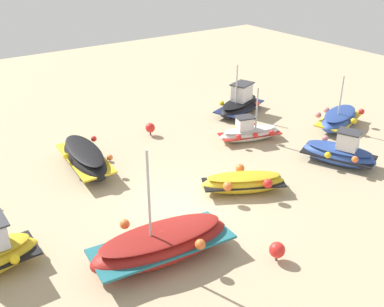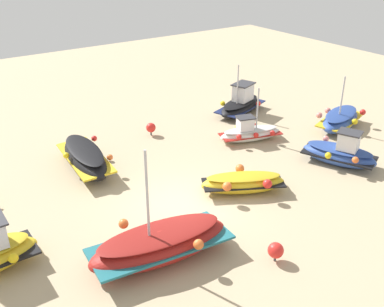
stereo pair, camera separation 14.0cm
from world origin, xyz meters
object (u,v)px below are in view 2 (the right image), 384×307
fishing_boat_0 (340,153)px  fishing_boat_1 (243,183)px  fishing_boat_5 (241,104)px  fishing_boat_2 (85,158)px  fishing_boat_7 (250,133)px  mooring_buoy_0 (276,250)px  fishing_boat_8 (340,119)px  fishing_boat_6 (160,243)px  mooring_buoy_1 (151,128)px

fishing_boat_0 → fishing_boat_1: (5.05, -0.58, -0.10)m
fishing_boat_5 → fishing_boat_2: bearing=168.2°
fishing_boat_1 → fishing_boat_5: fishing_boat_5 is taller
fishing_boat_7 → mooring_buoy_0: fishing_boat_7 is taller
fishing_boat_1 → fishing_boat_7: (-3.47, -3.56, -0.00)m
fishing_boat_1 → fishing_boat_5: size_ratio=0.92×
fishing_boat_8 → fishing_boat_7: bearing=143.7°
fishing_boat_5 → fishing_boat_6: (10.26, 8.27, 0.00)m
fishing_boat_5 → fishing_boat_6: bearing=-160.8°
fishing_boat_7 → fishing_boat_8: (-4.89, 1.49, 0.07)m
fishing_boat_2 → fishing_boat_5: 9.94m
fishing_boat_2 → fishing_boat_7: size_ratio=1.26×
fishing_boat_6 → mooring_buoy_0: 3.58m
fishing_boat_6 → mooring_buoy_1: bearing=68.1°
fishing_boat_5 → mooring_buoy_1: bearing=158.6°
fishing_boat_6 → fishing_boat_8: (-13.11, -3.66, -0.06)m
fishing_boat_1 → fishing_boat_5: bearing=-101.5°
fishing_boat_0 → mooring_buoy_1: fishing_boat_0 is taller
fishing_boat_0 → fishing_boat_8: 4.24m
fishing_boat_0 → fishing_boat_8: fishing_boat_8 is taller
fishing_boat_0 → fishing_boat_7: size_ratio=1.05×
fishing_boat_6 → fishing_boat_2: bearing=92.9°
fishing_boat_1 → fishing_boat_6: (4.74, 1.59, 0.13)m
fishing_boat_2 → fishing_boat_8: size_ratio=1.11×
fishing_boat_1 → fishing_boat_7: 4.98m
fishing_boat_0 → fishing_boat_2: (9.38, -5.91, 0.03)m
fishing_boat_7 → fishing_boat_0: bearing=127.6°
fishing_boat_0 → fishing_boat_8: bearing=105.4°
fishing_boat_6 → mooring_buoy_0: size_ratio=7.25×
fishing_boat_8 → mooring_buoy_0: bearing=-169.7°
fishing_boat_6 → mooring_buoy_1: size_ratio=7.23×
fishing_boat_0 → mooring_buoy_1: size_ratio=5.25×
fishing_boat_8 → mooring_buoy_1: (8.57, -4.78, -0.07)m
fishing_boat_5 → mooring_buoy_0: 12.80m
fishing_boat_8 → fishing_boat_2: bearing=146.3°
fishing_boat_1 → fishing_boat_8: (-8.36, -2.07, 0.07)m
mooring_buoy_1 → fishing_boat_7: bearing=138.3°
fishing_boat_7 → mooring_buoy_0: 9.08m
fishing_boat_8 → fishing_boat_6: bearing=176.3°
fishing_boat_2 → fishing_boat_7: fishing_boat_7 is taller
fishing_boat_1 → mooring_buoy_1: size_ratio=5.22×
fishing_boat_6 → fishing_boat_0: bearing=12.2°
fishing_boat_1 → mooring_buoy_1: 6.86m
fishing_boat_2 → mooring_buoy_1: (-4.12, -1.52, -0.14)m
fishing_boat_1 → fishing_boat_2: (4.33, -5.33, 0.13)m
fishing_boat_0 → fishing_boat_5: bearing=153.1°
fishing_boat_2 → fishing_boat_6: (0.41, 6.92, -0.01)m
fishing_boat_5 → fishing_boat_8: size_ratio=1.00×
fishing_boat_8 → fishing_boat_0: bearing=-160.7°
fishing_boat_2 → mooring_buoy_0: 9.41m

